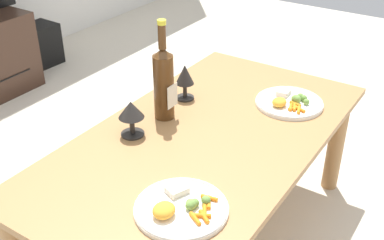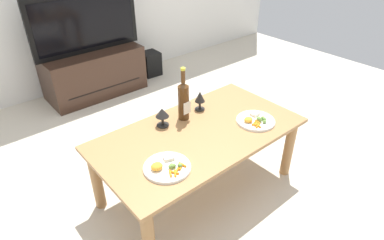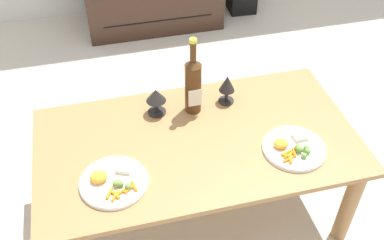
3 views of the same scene
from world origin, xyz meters
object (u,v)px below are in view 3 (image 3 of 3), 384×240
Objects in this scene: wine_bottle at (193,84)px; goblet_left at (156,97)px; goblet_right at (227,85)px; dining_table at (197,152)px; dinner_plate_left at (113,181)px; dinner_plate_right at (294,148)px.

goblet_left is at bearing 173.29° from wine_bottle.
goblet_left is 0.91× the size of goblet_right.
dinner_plate_left reaches higher than dining_table.
goblet_left is 0.50× the size of dinner_plate_right.
goblet_right is 0.42m from dinner_plate_right.
goblet_right reaches higher than dinner_plate_left.
wine_bottle is 1.42× the size of dinner_plate_right.
goblet_right is (0.19, 0.21, 0.17)m from dining_table.
goblet_right reaches higher than goblet_left.
dinner_plate_right is (0.18, -0.37, -0.08)m from goblet_right.
goblet_left is 0.44m from dinner_plate_left.
goblet_left is 0.33m from goblet_right.
goblet_right is at bearing 0.00° from goblet_left.
dinner_plate_left is at bearing 179.96° from dinner_plate_right.
goblet_left is at bearing 57.06° from dinner_plate_left.
dining_table is 0.30m from wine_bottle.
goblet_left is 0.63m from dinner_plate_right.
wine_bottle is 0.17m from goblet_left.
dining_table is 0.41m from dinner_plate_right.
dining_table is at bearing 22.69° from dinner_plate_left.
dinner_plate_right is (0.50, -0.37, -0.08)m from goblet_left.
goblet_right is 0.54× the size of dinner_plate_left.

